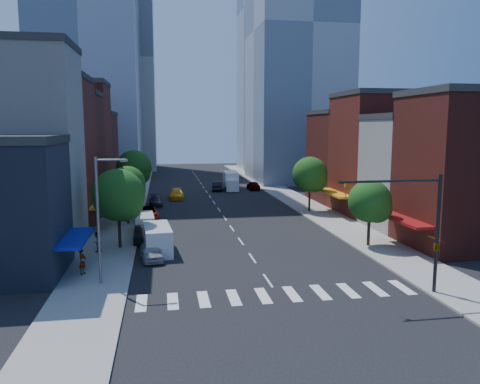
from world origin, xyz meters
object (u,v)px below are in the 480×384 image
object	(u,v)px
parked_car_second	(143,234)
cargo_van_near	(158,240)
pedestrian_near	(82,262)
traffic_car_far	(253,185)
cargo_van_far	(144,224)
pedestrian_far	(97,242)
parked_car_front	(151,251)
parked_car_third	(146,214)
parked_car_rear	(156,201)
taxi	(177,194)
traffic_car_oncoming	(217,186)
box_truck	(231,181)

from	to	relation	value
parked_car_second	cargo_van_near	xyz separation A→B (m)	(1.45, -4.25, 0.45)
pedestrian_near	traffic_car_far	bearing A→B (deg)	-6.52
traffic_car_far	pedestrian_near	bearing A→B (deg)	62.06
cargo_van_far	pedestrian_far	world-z (taller)	cargo_van_far
cargo_van_far	traffic_car_far	xyz separation A→B (m)	(17.99, 32.08, -0.26)
parked_car_front	traffic_car_far	size ratio (longest dim) A/B	0.96
parked_car_third	parked_car_rear	world-z (taller)	parked_car_third
taxi	parked_car_third	bearing A→B (deg)	-101.55
parked_car_rear	taxi	xyz separation A→B (m)	(3.19, 5.72, 0.08)
traffic_car_oncoming	pedestrian_far	world-z (taller)	pedestrian_far
traffic_car_far	cargo_van_far	bearing A→B (deg)	58.55
parked_car_front	cargo_van_near	size ratio (longest dim) A/B	0.73
cargo_van_near	box_truck	size ratio (longest dim) A/B	0.73
cargo_van_near	pedestrian_near	bearing A→B (deg)	-138.49
parked_car_second	traffic_car_far	bearing A→B (deg)	63.98
taxi	pedestrian_near	bearing A→B (deg)	-99.91
traffic_car_far	box_truck	world-z (taller)	box_truck
taxi	cargo_van_far	bearing A→B (deg)	-97.41
cargo_van_far	traffic_car_far	size ratio (longest dim) A/B	1.11
parked_car_second	parked_car_front	bearing A→B (deg)	-80.98
parked_car_rear	cargo_van_near	size ratio (longest dim) A/B	0.81
traffic_car_far	parked_car_front	bearing A→B (deg)	65.80
parked_car_front	pedestrian_near	bearing A→B (deg)	-151.57
parked_car_rear	box_truck	bearing A→B (deg)	47.67
cargo_van_far	traffic_car_oncoming	size ratio (longest dim) A/B	1.01
parked_car_rear	pedestrian_near	bearing A→B (deg)	-100.75
parked_car_third	box_truck	world-z (taller)	box_truck
parked_car_front	taxi	xyz separation A→B (m)	(3.22, 33.60, 0.03)
cargo_van_near	box_truck	bearing A→B (deg)	67.92
parked_car_second	traffic_car_oncoming	xyz separation A→B (m)	(11.50, 35.67, 0.06)
cargo_van_far	parked_car_rear	bearing A→B (deg)	83.00
traffic_car_oncoming	parked_car_rear	bearing A→B (deg)	60.95
parked_car_rear	parked_car_third	bearing A→B (deg)	-96.76
parked_car_front	pedestrian_near	size ratio (longest dim) A/B	2.22
traffic_car_oncoming	box_truck	distance (m)	2.88
cargo_van_near	parked_car_third	bearing A→B (deg)	90.68
parked_car_rear	traffic_car_oncoming	xyz separation A→B (m)	(10.53, 14.26, 0.12)
parked_car_front	cargo_van_far	size ratio (longest dim) A/B	0.86
traffic_car_far	pedestrian_near	distance (m)	50.80
parked_car_third	traffic_car_oncoming	distance (m)	27.57
taxi	pedestrian_far	xyz separation A→B (m)	(-8.04, -30.76, 0.28)
box_truck	pedestrian_far	size ratio (longest dim) A/B	4.45
parked_car_rear	taxi	bearing A→B (deg)	59.21
taxi	box_truck	bearing A→B (deg)	46.44
parked_car_front	parked_car_second	distance (m)	6.54
parked_car_rear	cargo_van_near	world-z (taller)	cargo_van_near
parked_car_third	traffic_car_far	size ratio (longest dim) A/B	1.32
parked_car_second	parked_car_third	xyz separation A→B (m)	(0.00, 10.61, 0.07)
parked_car_third	taxi	distance (m)	17.03
taxi	pedestrian_near	size ratio (longest dim) A/B	2.73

